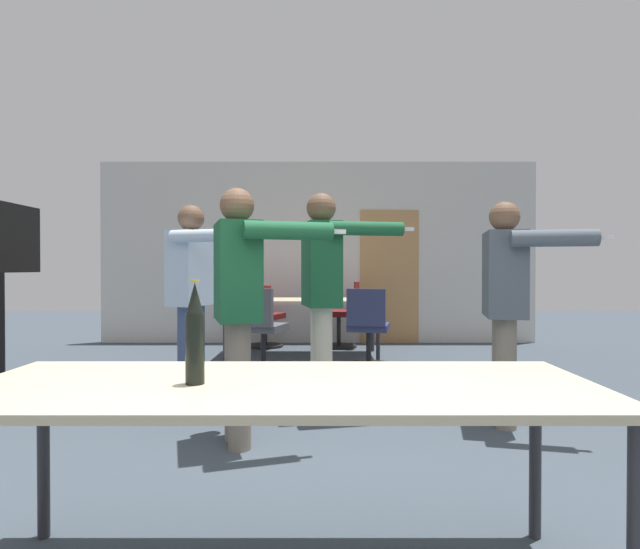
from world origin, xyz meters
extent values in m
cube|color=beige|center=(0.00, 6.24, 1.40)|extent=(6.71, 0.10, 2.79)
cube|color=#AD7F4C|center=(1.10, 6.18, 1.02)|extent=(0.90, 0.02, 2.05)
cube|color=#C6B793|center=(-0.10, 0.28, 0.73)|extent=(2.22, 0.80, 0.03)
cylinder|color=#2D2D33|center=(0.95, -0.06, 0.36)|extent=(0.05, 0.05, 0.71)
cylinder|color=#2D2D33|center=(-1.15, 0.62, 0.36)|extent=(0.05, 0.05, 0.71)
cylinder|color=#2D2D33|center=(0.95, 0.62, 0.36)|extent=(0.05, 0.05, 0.71)
cube|color=#C6B793|center=(-0.20, 5.07, 0.73)|extent=(2.04, 0.79, 0.03)
cylinder|color=#2D2D33|center=(-1.17, 4.74, 0.36)|extent=(0.05, 0.05, 0.71)
cylinder|color=#2D2D33|center=(0.76, 4.74, 0.36)|extent=(0.05, 0.05, 0.71)
cylinder|color=#2D2D33|center=(-1.17, 5.41, 0.36)|extent=(0.05, 0.05, 0.71)
cylinder|color=#2D2D33|center=(0.76, 5.41, 0.36)|extent=(0.05, 0.05, 0.71)
cylinder|color=beige|center=(0.02, 2.57, 0.42)|extent=(0.14, 0.14, 0.85)
cylinder|color=beige|center=(0.06, 2.39, 0.42)|extent=(0.14, 0.14, 0.85)
cube|color=#195633|center=(0.04, 2.48, 1.18)|extent=(0.33, 0.49, 0.67)
sphere|color=brown|center=(0.04, 2.48, 1.63)|extent=(0.23, 0.23, 0.23)
cylinder|color=#195633|center=(-0.02, 2.75, 1.16)|extent=(0.11, 0.11, 0.58)
cylinder|color=#195633|center=(0.38, 2.27, 1.45)|extent=(0.59, 0.22, 0.11)
cube|color=white|center=(0.69, 2.33, 1.45)|extent=(0.12, 0.06, 0.03)
cylinder|color=slate|center=(1.41, 2.26, 0.40)|extent=(0.15, 0.15, 0.80)
cylinder|color=slate|center=(1.36, 2.07, 0.40)|extent=(0.15, 0.15, 0.80)
cube|color=#4C5660|center=(1.39, 2.16, 1.11)|extent=(0.36, 0.52, 0.63)
sphere|color=brown|center=(1.39, 2.16, 1.53)|extent=(0.22, 0.22, 0.22)
cylinder|color=#4C5660|center=(1.45, 2.45, 1.08)|extent=(0.11, 0.11, 0.54)
cylinder|color=#4C5660|center=(1.59, 1.82, 1.35)|extent=(0.55, 0.23, 0.11)
cube|color=white|center=(1.88, 1.75, 1.35)|extent=(0.12, 0.06, 0.03)
cylinder|color=slate|center=(-0.54, 1.85, 0.41)|extent=(0.15, 0.15, 0.81)
cylinder|color=slate|center=(-0.48, 1.66, 0.41)|extent=(0.15, 0.15, 0.81)
cube|color=#195633|center=(-0.51, 1.75, 1.13)|extent=(0.39, 0.53, 0.64)
sphere|color=brown|center=(-0.51, 1.75, 1.56)|extent=(0.22, 0.22, 0.22)
cylinder|color=#195633|center=(-0.60, 2.03, 1.11)|extent=(0.11, 0.11, 0.55)
cylinder|color=#195633|center=(-0.16, 1.55, 1.38)|extent=(0.56, 0.27, 0.11)
cube|color=white|center=(0.13, 1.64, 1.38)|extent=(0.13, 0.07, 0.03)
cylinder|color=#3D4C75|center=(-1.07, 2.96, 0.41)|extent=(0.13, 0.13, 0.83)
cylinder|color=#3D4C75|center=(-1.13, 2.79, 0.41)|extent=(0.13, 0.13, 0.83)
cube|color=silver|center=(-1.10, 2.87, 1.15)|extent=(0.37, 0.49, 0.65)
sphere|color=brown|center=(-1.10, 2.87, 1.59)|extent=(0.23, 0.23, 0.23)
cylinder|color=silver|center=(-1.01, 3.12, 1.13)|extent=(0.10, 0.10, 0.56)
cylinder|color=silver|center=(-0.93, 2.52, 1.42)|extent=(0.56, 0.29, 0.10)
cube|color=white|center=(-0.64, 2.42, 1.42)|extent=(0.13, 0.07, 0.03)
cylinder|color=black|center=(-0.62, 4.22, 0.01)|extent=(0.52, 0.52, 0.03)
cylinder|color=black|center=(-0.62, 4.22, 0.23)|extent=(0.06, 0.06, 0.40)
cube|color=#4C4C51|center=(-0.62, 4.22, 0.47)|extent=(0.57, 0.57, 0.08)
cube|color=#4C4C51|center=(-0.70, 3.97, 0.72)|extent=(0.44, 0.18, 0.42)
cylinder|color=black|center=(0.60, 4.36, 0.01)|extent=(0.52, 0.52, 0.03)
cylinder|color=black|center=(0.60, 4.36, 0.23)|extent=(0.06, 0.06, 0.39)
cube|color=navy|center=(0.60, 4.36, 0.46)|extent=(0.55, 0.55, 0.08)
cube|color=navy|center=(0.55, 4.11, 0.71)|extent=(0.44, 0.15, 0.42)
cylinder|color=black|center=(0.30, 5.77, 0.01)|extent=(0.52, 0.52, 0.03)
cylinder|color=black|center=(0.30, 5.77, 0.24)|extent=(0.06, 0.06, 0.43)
cube|color=maroon|center=(0.30, 5.77, 0.50)|extent=(0.47, 0.47, 0.08)
cube|color=maroon|center=(0.56, 5.76, 0.75)|extent=(0.07, 0.44, 0.42)
cylinder|color=black|center=(-0.78, 5.80, 0.01)|extent=(0.52, 0.52, 0.03)
cylinder|color=black|center=(-0.78, 5.80, 0.22)|extent=(0.06, 0.06, 0.38)
cube|color=maroon|center=(-0.78, 5.80, 0.45)|extent=(0.60, 0.60, 0.08)
cube|color=maroon|center=(-0.87, 5.56, 0.70)|extent=(0.43, 0.22, 0.42)
cylinder|color=black|center=(-0.41, 0.26, 0.87)|extent=(0.07, 0.07, 0.25)
cone|color=black|center=(-0.41, 0.26, 1.05)|extent=(0.06, 0.06, 0.11)
cylinder|color=gold|center=(-0.41, 0.26, 1.11)|extent=(0.03, 0.03, 0.01)
camera|label=1|loc=(0.03, -1.50, 1.15)|focal=28.00mm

